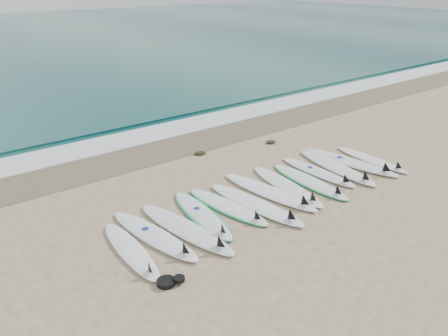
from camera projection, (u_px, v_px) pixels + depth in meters
ground at (270, 195)px, 10.37m from camera, size 120.00×120.00×0.00m
wet_sand_band at (179, 145)px, 13.35m from camera, size 120.00×1.80×0.01m
foam_band at (156, 133)px, 14.36m from camera, size 120.00×1.40×0.04m
wave_crest at (135, 121)px, 15.44m from camera, size 120.00×1.00×0.10m
surfboard_0 at (132, 251)px, 8.18m from camera, size 0.58×2.31×0.29m
surfboard_1 at (156, 236)px, 8.64m from camera, size 0.94×2.64×0.33m
surfboard_2 at (187, 229)px, 8.86m from camera, size 0.99×2.82×0.35m
surfboard_3 at (203, 215)px, 9.42m from camera, size 0.86×2.49×0.31m
surfboard_4 at (228, 207)px, 9.76m from camera, size 0.92×2.46×0.31m
surfboard_5 at (257, 205)px, 9.80m from camera, size 0.92×2.82×0.35m
surfboard_6 at (271, 192)px, 10.37m from camera, size 0.97×2.83×0.36m
surfboard_7 at (288, 186)px, 10.66m from camera, size 0.85×2.70×0.34m
surfboard_8 at (310, 182)px, 10.93m from camera, size 0.70×2.56×0.32m
surfboard_9 at (319, 172)px, 11.44m from camera, size 0.58×2.46×0.31m
surfboard_10 at (338, 168)px, 11.69m from camera, size 0.89×2.84×0.36m
surfboard_11 at (351, 162)px, 12.03m from camera, size 1.04×2.96×0.37m
surfboard_12 at (373, 160)px, 12.20m from camera, size 0.55×2.35×0.30m
seaweed_near at (200, 153)px, 12.71m from camera, size 0.35×0.28×0.07m
seaweed_far at (271, 142)px, 13.55m from camera, size 0.34×0.26×0.07m
leash_coil at (169, 281)px, 7.38m from camera, size 0.46×0.36×0.11m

